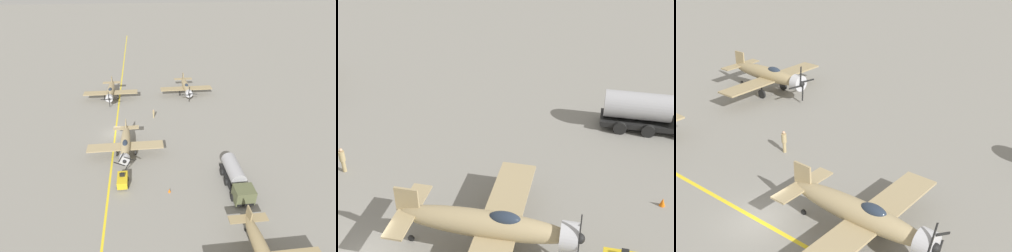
# 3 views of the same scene
# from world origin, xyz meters

# --- Properties ---
(airplane_mid_center) EXTENTS (12.00, 9.98, 3.65)m
(airplane_mid_center) POSITION_xyz_m (-2.20, 6.17, 2.01)
(airplane_mid_center) COLOR tan
(airplane_mid_center) RESTS_ON ground
(fuel_tanker) EXTENTS (2.67, 8.00, 2.98)m
(fuel_tanker) POSITION_xyz_m (-17.39, 15.25, 1.51)
(fuel_tanker) COLOR black
(fuel_tanker) RESTS_ON ground
(ground_crew_walking) EXTENTS (0.40, 0.40, 1.83)m
(ground_crew_walking) POSITION_xyz_m (-7.33, -5.26, 1.00)
(ground_crew_walking) COLOR tan
(ground_crew_walking) RESTS_ON ground
(traffic_cone) EXTENTS (0.36, 0.36, 0.55)m
(traffic_cone) POSITION_xyz_m (-8.23, 15.36, 0.28)
(traffic_cone) COLOR orange
(traffic_cone) RESTS_ON ground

